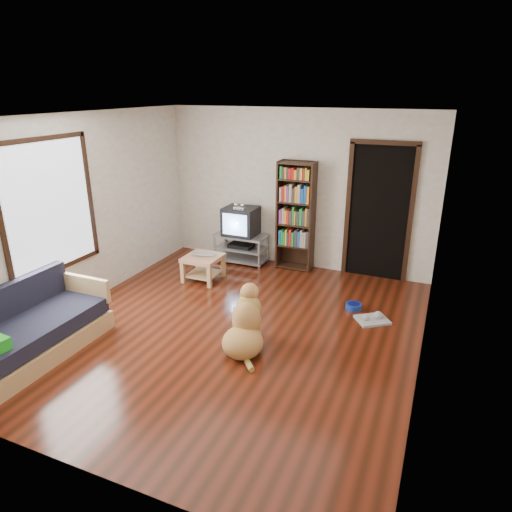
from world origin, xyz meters
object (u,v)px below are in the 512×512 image
at_px(crt_tv, 241,221).
at_px(laptop, 202,256).
at_px(sofa, 30,333).
at_px(dog_bowl, 354,306).
at_px(dog, 246,327).
at_px(coffee_table, 203,263).
at_px(bookshelf, 296,210).
at_px(tv_stand, 241,247).
at_px(grey_rag, 372,320).

bearing_deg(crt_tv, laptop, -101.94).
bearing_deg(sofa, dog_bowl, 38.95).
height_order(laptop, dog_bowl, laptop).
bearing_deg(dog, coffee_table, 132.40).
relative_size(laptop, crt_tv, 0.60).
bearing_deg(sofa, bookshelf, 62.68).
relative_size(dog_bowl, dog, 0.25).
height_order(dog_bowl, tv_stand, tv_stand).
xyz_separation_m(dog_bowl, dog, (-0.97, -1.49, 0.24)).
height_order(tv_stand, dog, dog).
bearing_deg(tv_stand, crt_tv, 90.00).
bearing_deg(laptop, sofa, -119.47).
xyz_separation_m(grey_rag, sofa, (-3.48, -2.32, 0.25)).
height_order(laptop, dog, dog).
bearing_deg(dog_bowl, sofa, -141.05).
distance_m(laptop, bookshelf, 1.70).
relative_size(laptop, grey_rag, 0.87).
distance_m(coffee_table, dog, 2.15).
bearing_deg(laptop, coffee_table, 76.60).
xyz_separation_m(dog_bowl, crt_tv, (-2.20, 1.08, 0.70)).
height_order(grey_rag, coffee_table, coffee_table).
relative_size(bookshelf, dog, 2.03).
xyz_separation_m(tv_stand, dog, (1.23, -2.56, 0.01)).
height_order(crt_tv, coffee_table, crt_tv).
height_order(tv_stand, crt_tv, crt_tv).
xyz_separation_m(sofa, dog, (2.21, 1.07, 0.02)).
bearing_deg(grey_rag, bookshelf, 137.84).
bearing_deg(crt_tv, dog, -64.43).
distance_m(grey_rag, bookshelf, 2.32).
relative_size(laptop, bookshelf, 0.19).
bearing_deg(dog_bowl, grey_rag, -39.81).
distance_m(tv_stand, crt_tv, 0.47).
xyz_separation_m(tv_stand, sofa, (-0.97, -3.63, -0.01)).
distance_m(dog_bowl, coffee_table, 2.43).
xyz_separation_m(crt_tv, sofa, (-0.97, -3.65, -0.48)).
relative_size(tv_stand, sofa, 0.50).
distance_m(laptop, coffee_table, 0.14).
bearing_deg(laptop, grey_rag, -19.97).
relative_size(grey_rag, coffee_table, 0.73).
bearing_deg(bookshelf, laptop, -136.85).
height_order(bookshelf, sofa, bookshelf).
relative_size(crt_tv, sofa, 0.32).
relative_size(tv_stand, coffee_table, 1.64).
distance_m(crt_tv, coffee_table, 1.12).
bearing_deg(dog_bowl, crt_tv, 153.79).
bearing_deg(crt_tv, dog_bowl, -26.21).
relative_size(laptop, sofa, 0.19).
bearing_deg(tv_stand, dog, -64.24).
relative_size(crt_tv, coffee_table, 1.05).
bearing_deg(dog_bowl, coffee_table, 177.79).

